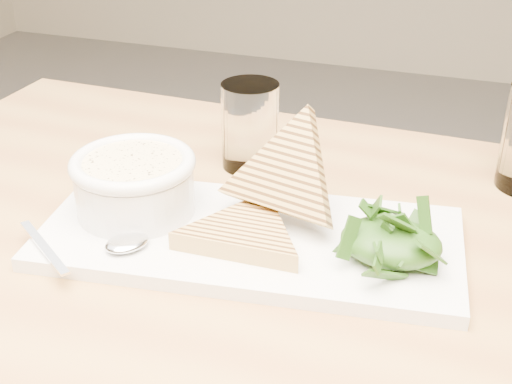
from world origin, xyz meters
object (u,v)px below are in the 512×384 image
(glass_near, at_px, (250,126))
(table_top, at_px, (304,294))
(platter, at_px, (250,238))
(soup_bowl, at_px, (135,190))

(glass_near, bearing_deg, table_top, -58.30)
(table_top, height_order, glass_near, glass_near)
(platter, xyz_separation_m, glass_near, (-0.06, 0.17, 0.05))
(table_top, relative_size, soup_bowl, 9.22)
(platter, height_order, soup_bowl, soup_bowl)
(table_top, xyz_separation_m, soup_bowl, (-0.19, 0.04, 0.06))
(soup_bowl, relative_size, glass_near, 1.17)
(platter, bearing_deg, table_top, -27.69)
(platter, relative_size, glass_near, 3.97)
(table_top, height_order, platter, platter)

